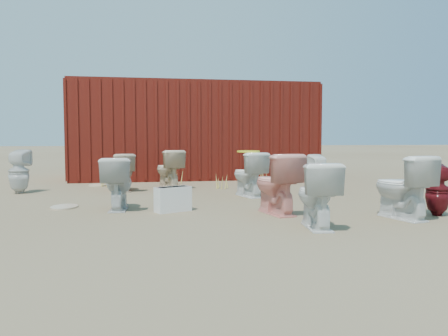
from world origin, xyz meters
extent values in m
plane|color=brown|center=(0.00, 0.00, 0.00)|extent=(100.00, 100.00, 0.00)
cube|color=#450B0B|center=(0.00, 5.20, 1.20)|extent=(6.00, 2.40, 2.40)
imported|color=silver|center=(-1.63, 0.15, 0.38)|extent=(0.46, 0.76, 0.76)
imported|color=#FB9F91|center=(0.51, -0.56, 0.41)|extent=(0.62, 0.89, 0.82)
imported|color=white|center=(0.70, -1.54, 0.38)|extent=(0.50, 0.78, 0.76)
imported|color=maroon|center=(2.58, -1.06, 0.35)|extent=(0.37, 0.37, 0.69)
imported|color=white|center=(1.99, -1.18, 0.41)|extent=(0.63, 0.88, 0.81)
imported|color=silver|center=(-3.55, 2.35, 0.41)|extent=(0.44, 0.45, 0.81)
imported|color=beige|center=(-0.79, 2.67, 0.39)|extent=(0.67, 0.87, 0.78)
imported|color=tan|center=(-1.67, 2.40, 0.36)|extent=(0.50, 0.76, 0.73)
imported|color=white|center=(0.54, 1.21, 0.39)|extent=(0.62, 0.85, 0.78)
imported|color=white|center=(1.89, 1.37, 0.36)|extent=(0.35, 0.36, 0.73)
ellipsoid|color=yellow|center=(0.54, 1.21, 0.79)|extent=(0.40, 0.49, 0.02)
cube|color=silver|center=(-0.85, -0.15, 0.17)|extent=(0.54, 0.40, 0.35)
ellipsoid|color=tan|center=(-2.42, 0.46, 0.01)|extent=(0.43, 0.53, 0.02)
ellipsoid|color=beige|center=(-2.28, 3.43, 0.01)|extent=(0.41, 0.50, 0.02)
cone|color=#B49F48|center=(-1.99, 3.18, 0.17)|extent=(0.36, 0.36, 0.34)
cone|color=#B49F48|center=(0.27, 2.48, 0.14)|extent=(0.32, 0.32, 0.28)
cone|color=#B49F48|center=(2.50, 2.61, 0.15)|extent=(0.36, 0.36, 0.30)
cone|color=#B49F48|center=(-0.57, 3.45, 0.14)|extent=(0.30, 0.30, 0.29)
cone|color=#B49F48|center=(1.37, 3.34, 0.15)|extent=(0.34, 0.34, 0.31)
cone|color=#B49F48|center=(2.66, 0.25, 0.13)|extent=(0.28, 0.28, 0.26)
camera|label=1|loc=(-1.18, -6.23, 1.03)|focal=35.00mm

